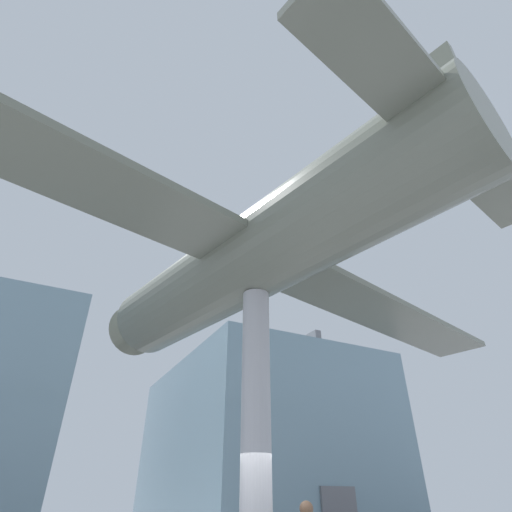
% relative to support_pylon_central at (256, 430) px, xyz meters
% --- Properties ---
extents(glass_pavilion_right, '(10.78, 14.62, 9.57)m').
position_rel_support_pylon_central_xyz_m(glass_pavilion_right, '(8.42, 16.01, 1.58)').
color(glass_pavilion_right, '#7593A3').
rests_on(glass_pavilion_right, ground_plane).
extents(support_pylon_central, '(0.59, 0.59, 5.82)m').
position_rel_support_pylon_central_xyz_m(support_pylon_central, '(0.00, 0.00, 0.00)').
color(support_pylon_central, '#B7B7BC').
rests_on(support_pylon_central, ground_plane).
extents(suspended_airplane, '(21.40, 12.83, 3.12)m').
position_rel_support_pylon_central_xyz_m(suspended_airplane, '(-0.05, 0.19, 3.96)').
color(suspended_airplane, slate).
rests_on(suspended_airplane, support_pylon_central).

